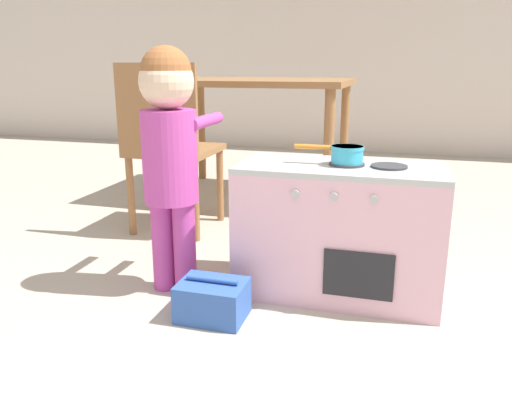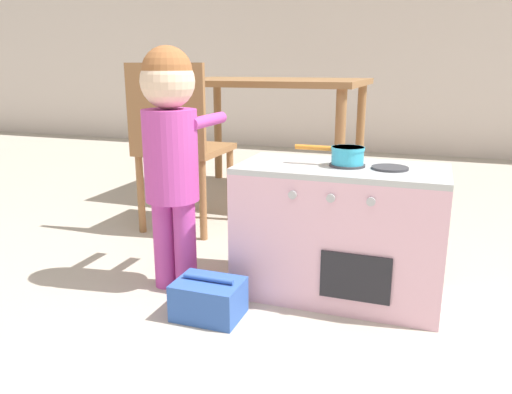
{
  "view_description": "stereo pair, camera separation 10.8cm",
  "coord_description": "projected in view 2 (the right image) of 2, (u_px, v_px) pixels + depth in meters",
  "views": [
    {
      "loc": [
        0.28,
        -0.81,
        0.83
      ],
      "look_at": [
        -0.2,
        0.87,
        0.36
      ],
      "focal_mm": 35.0,
      "sensor_mm": 36.0,
      "label": 1
    },
    {
      "loc": [
        0.38,
        -0.77,
        0.83
      ],
      "look_at": [
        -0.2,
        0.87,
        0.36
      ],
      "focal_mm": 35.0,
      "sensor_mm": 36.0,
      "label": 2
    }
  ],
  "objects": [
    {
      "name": "wall_back",
      "position": [
        399.0,
        11.0,
        4.51
      ],
      "size": [
        10.0,
        0.06,
        2.6
      ],
      "color": "beige",
      "rests_on": "ground_plane"
    },
    {
      "name": "play_kitchen",
      "position": [
        339.0,
        231.0,
        1.81
      ],
      "size": [
        0.72,
        0.37,
        0.49
      ],
      "color": "#EAB2C6",
      "rests_on": "ground_plane"
    },
    {
      "name": "toy_pot",
      "position": [
        346.0,
        154.0,
        1.73
      ],
      "size": [
        0.25,
        0.12,
        0.06
      ],
      "color": "#38B2D6",
      "rests_on": "play_kitchen"
    },
    {
      "name": "child_figure",
      "position": [
        171.0,
        138.0,
        1.77
      ],
      "size": [
        0.22,
        0.36,
        0.89
      ],
      "color": "#BC429E",
      "rests_on": "ground_plane"
    },
    {
      "name": "toy_basket",
      "position": [
        209.0,
        299.0,
        1.68
      ],
      "size": [
        0.22,
        0.17,
        0.14
      ],
      "color": "#335BB2",
      "rests_on": "ground_plane"
    },
    {
      "name": "dining_table",
      "position": [
        269.0,
        94.0,
        3.09
      ],
      "size": [
        1.16,
        0.89,
        0.74
      ],
      "color": "olive",
      "rests_on": "ground_plane"
    },
    {
      "name": "dining_chair_near",
      "position": [
        179.0,
        143.0,
        2.47
      ],
      "size": [
        0.4,
        0.4,
        0.84
      ],
      "color": "olive",
      "rests_on": "ground_plane"
    }
  ]
}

